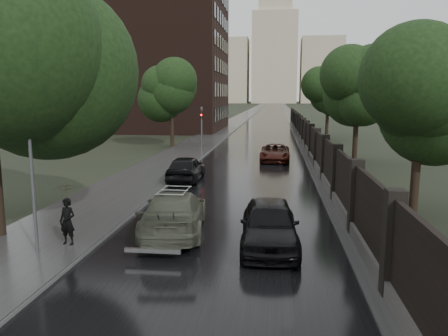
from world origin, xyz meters
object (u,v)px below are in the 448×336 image
tree_right_c (328,95)px  hatchback_left (186,168)px  tree_left_far (171,92)px  traffic_light (202,127)px  lamp_post (32,171)px  volga_sedan (174,212)px  pedestrian_umbrella (66,196)px  tree_right_a (421,94)px  car_right_far (275,153)px  car_right_near (269,224)px  tree_right_b (357,95)px

tree_right_c → hatchback_left: bearing=-112.6°
tree_left_far → hatchback_left: bearing=-73.9°
hatchback_left → traffic_light: bearing=-86.0°
lamp_post → volga_sedan: (3.60, 2.89, -1.91)m
traffic_light → pedestrian_umbrella: traffic_light is taller
traffic_light → tree_right_a: bearing=-55.2°
car_right_far → volga_sedan: bearing=-100.3°
tree_right_c → lamp_post: bearing=-108.5°
traffic_light → car_right_near: traffic_light is taller
tree_left_far → tree_right_a: 26.91m
car_right_near → pedestrian_umbrella: size_ratio=1.92×
tree_right_a → tree_left_far: bearing=125.2°
lamp_post → car_right_near: (7.00, 1.79, -1.90)m
car_right_near → hatchback_left: bearing=112.7°
lamp_post → car_right_far: bearing=71.2°
tree_right_a → volga_sedan: tree_right_a is taller
traffic_light → volga_sedan: 20.82m
tree_right_b → hatchback_left: size_ratio=1.59×
tree_right_a → tree_right_c: (0.00, 32.00, 0.00)m
tree_left_far → volga_sedan: (6.20, -25.61, -4.48)m
car_right_near → tree_left_far: bearing=107.5°
lamp_post → traffic_light: lamp_post is taller
tree_right_c → lamp_post: size_ratio=1.37×
tree_left_far → traffic_light: tree_left_far is taller
tree_left_far → car_right_near: (9.60, -26.71, -4.47)m
tree_right_b → car_right_near: bearing=-107.5°
traffic_light → lamp_post: bearing=-92.7°
tree_right_c → car_right_far: bearing=-108.2°
lamp_post → hatchback_left: (2.05, 12.44, -1.92)m
hatchback_left → pedestrian_umbrella: 11.74m
traffic_light → hatchback_left: bearing=-85.1°
tree_right_b → car_right_near: (-5.90, -18.71, -4.18)m
pedestrian_umbrella → lamp_post: bearing=-114.6°
tree_right_a → car_right_far: size_ratio=1.50×
car_right_far → traffic_light: bearing=157.5°
car_right_far → pedestrian_umbrella: 21.14m
tree_right_b → car_right_near: 20.06m
tree_right_a → tree_right_c: bearing=90.0°
volga_sedan → tree_right_c: bearing=-111.6°
tree_right_c → traffic_light: bearing=-128.2°
car_right_far → tree_right_c: bearing=72.6°
tree_right_c → car_right_far: 19.01m
tree_left_far → car_right_far: tree_left_far is taller
car_right_near → traffic_light: bearing=103.0°
lamp_post → hatchback_left: 12.75m
tree_right_a → hatchback_left: tree_right_a is taller
lamp_post → hatchback_left: bearing=80.6°
hatchback_left → car_right_near: (4.95, -10.64, 0.02)m
tree_right_c → volga_sedan: bearing=-104.6°
tree_right_c → pedestrian_umbrella: tree_right_c is taller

